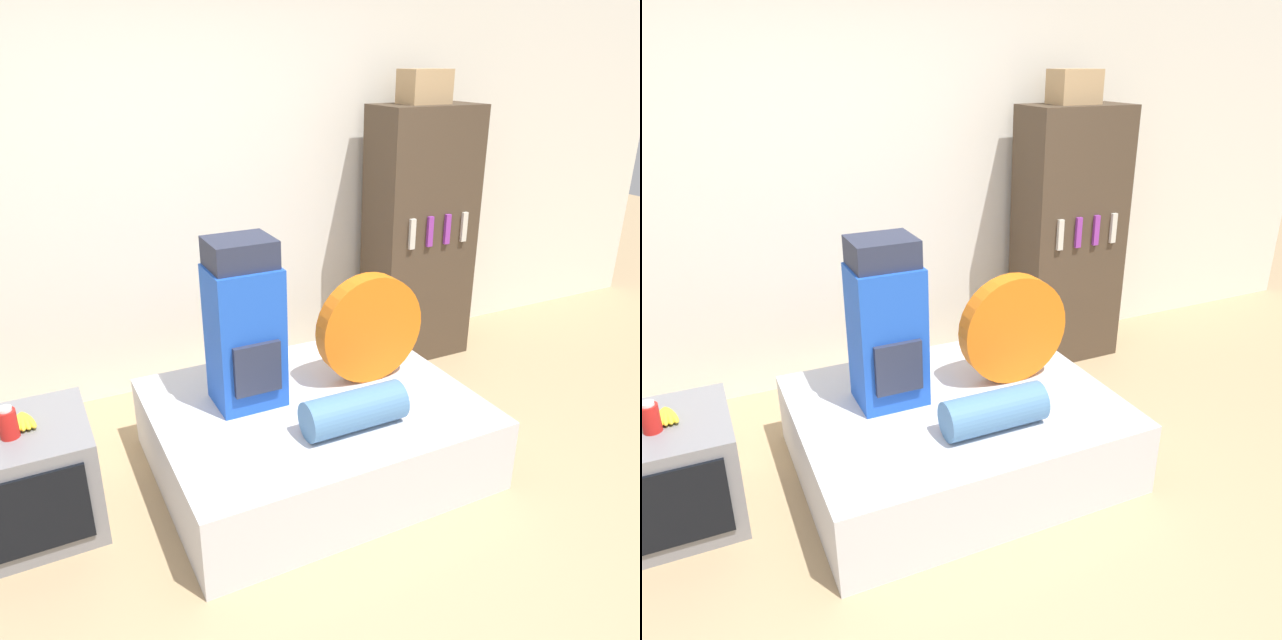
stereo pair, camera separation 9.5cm
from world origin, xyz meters
TOP-DOWN VIEW (x-y plane):
  - ground_plane at (0.00, 0.00)m, footprint 16.00×16.00m
  - wall_back at (0.00, 1.96)m, footprint 8.00×0.05m
  - bed at (0.14, 0.68)m, footprint 1.63×1.32m
  - backpack at (-0.16, 0.83)m, footprint 0.34×0.33m
  - tent_bag at (0.53, 0.77)m, footprint 0.61×0.11m
  - sleeping_roll at (0.20, 0.35)m, footprint 0.51×0.20m
  - television at (-1.26, 0.82)m, footprint 0.61×0.60m
  - canister at (-1.28, 0.78)m, footprint 0.08×0.08m
  - banana_bunch at (-1.23, 0.86)m, footprint 0.14×0.17m
  - bookshelf at (1.45, 1.63)m, footprint 0.72×0.44m
  - cardboard_box at (1.43, 1.64)m, footprint 0.30×0.22m

SIDE VIEW (x-z plane):
  - ground_plane at x=0.00m, z-range 0.00..0.00m
  - bed at x=0.14m, z-range 0.00..0.40m
  - television at x=-1.26m, z-range 0.00..0.53m
  - sleeping_roll at x=0.20m, z-range 0.40..0.59m
  - banana_bunch at x=-1.23m, z-range 0.53..0.57m
  - canister at x=-1.28m, z-range 0.53..0.68m
  - tent_bag at x=0.53m, z-range 0.40..1.00m
  - backpack at x=-0.16m, z-range 0.38..1.26m
  - bookshelf at x=1.45m, z-range 0.00..1.78m
  - wall_back at x=0.00m, z-range 0.00..2.60m
  - cardboard_box at x=1.43m, z-range 1.78..2.00m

